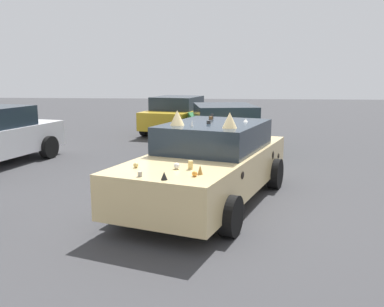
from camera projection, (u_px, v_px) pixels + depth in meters
ground_plane at (208, 202)px, 7.90m from camera, size 60.00×60.00×0.00m
art_car_decorated at (210, 163)px, 7.83m from camera, size 4.92×3.15×1.69m
parked_sedan_behind_right at (179, 115)px, 16.63m from camera, size 4.26×2.68×1.41m
parked_sedan_row_back_center at (223, 126)px, 12.96m from camera, size 4.57×2.58×1.39m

